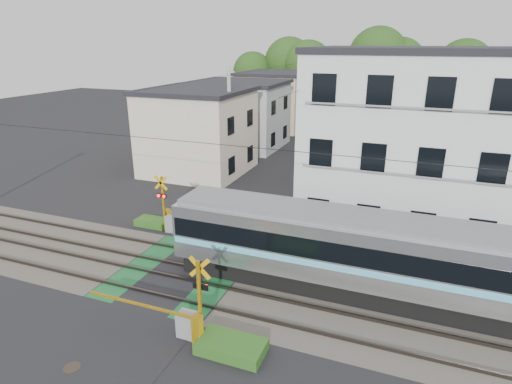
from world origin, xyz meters
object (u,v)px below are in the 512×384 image
at_px(crossing_signal_far, 172,219).
at_px(apartment_block, 407,139).
at_px(commuter_train, 370,255).
at_px(manhole_cover, 72,367).
at_px(crossing_signal_near, 189,320).
at_px(pedestrian, 336,128).

xyz_separation_m(crossing_signal_far, apartment_block, (11.09, 5.84, 3.94)).
bearing_deg(crossing_signal_far, commuter_train, -13.21).
distance_m(apartment_block, manhole_cover, 18.54).
height_order(commuter_train, crossing_signal_near, commuter_train).
height_order(crossing_signal_far, pedestrian, crossing_signal_far).
relative_size(commuter_train, crossing_signal_near, 3.40).
distance_m(crossing_signal_far, pedestrian, 27.08).
bearing_deg(crossing_signal_far, manhole_cover, -76.04).
relative_size(crossing_signal_near, pedestrian, 2.76).
distance_m(crossing_signal_far, manhole_cover, 10.23).
relative_size(crossing_signal_near, manhole_cover, 8.91).
xyz_separation_m(apartment_block, pedestrian, (-7.68, 21.02, -3.80)).
relative_size(crossing_signal_far, apartment_block, 0.46).
bearing_deg(commuter_train, crossing_signal_far, 166.79).
bearing_deg(apartment_block, crossing_signal_far, -152.22).
height_order(crossing_signal_near, pedestrian, crossing_signal_near).
bearing_deg(apartment_block, crossing_signal_near, -114.22).
bearing_deg(pedestrian, crossing_signal_near, 77.14).
height_order(crossing_signal_far, apartment_block, apartment_block).
distance_m(crossing_signal_near, crossing_signal_far, 8.95).
bearing_deg(manhole_cover, crossing_signal_far, 103.96).
bearing_deg(crossing_signal_far, pedestrian, 82.78).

